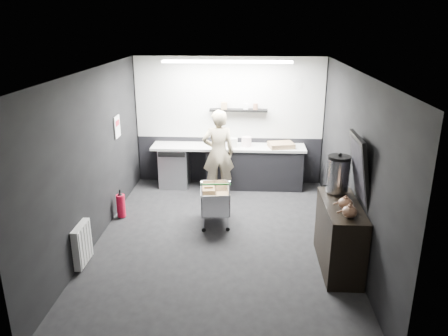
{
  "coord_description": "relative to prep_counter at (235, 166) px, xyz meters",
  "views": [
    {
      "loc": [
        0.42,
        -6.34,
        3.41
      ],
      "look_at": [
        0.03,
        0.4,
        1.1
      ],
      "focal_mm": 35.0,
      "sensor_mm": 36.0,
      "label": 1
    }
  ],
  "objects": [
    {
      "name": "floor",
      "position": [
        -0.14,
        -2.42,
        -0.46
      ],
      "size": [
        5.5,
        5.5,
        0.0
      ],
      "primitive_type": "plane",
      "color": "black",
      "rests_on": "ground"
    },
    {
      "name": "ceiling",
      "position": [
        -0.14,
        -2.42,
        2.24
      ],
      "size": [
        5.5,
        5.5,
        0.0
      ],
      "primitive_type": "plane",
      "rotation": [
        3.14,
        0.0,
        0.0
      ],
      "color": "white",
      "rests_on": "wall_back"
    },
    {
      "name": "wall_back",
      "position": [
        -0.14,
        0.33,
        0.89
      ],
      "size": [
        5.5,
        0.0,
        5.5
      ],
      "primitive_type": "plane",
      "rotation": [
        1.57,
        0.0,
        0.0
      ],
      "color": "black",
      "rests_on": "floor"
    },
    {
      "name": "wall_front",
      "position": [
        -0.14,
        -5.17,
        0.89
      ],
      "size": [
        5.5,
        0.0,
        5.5
      ],
      "primitive_type": "plane",
      "rotation": [
        -1.57,
        0.0,
        0.0
      ],
      "color": "black",
      "rests_on": "floor"
    },
    {
      "name": "wall_left",
      "position": [
        -2.14,
        -2.42,
        0.89
      ],
      "size": [
        0.0,
        5.5,
        5.5
      ],
      "primitive_type": "plane",
      "rotation": [
        1.57,
        0.0,
        1.57
      ],
      "color": "black",
      "rests_on": "floor"
    },
    {
      "name": "wall_right",
      "position": [
        1.86,
        -2.42,
        0.89
      ],
      "size": [
        0.0,
        5.5,
        5.5
      ],
      "primitive_type": "plane",
      "rotation": [
        1.57,
        0.0,
        -1.57
      ],
      "color": "black",
      "rests_on": "floor"
    },
    {
      "name": "kitchen_wall_panel",
      "position": [
        -0.14,
        0.31,
        1.39
      ],
      "size": [
        3.95,
        0.02,
        1.7
      ],
      "primitive_type": "cube",
      "color": "beige",
      "rests_on": "wall_back"
    },
    {
      "name": "dado_panel",
      "position": [
        -0.14,
        0.31,
        0.04
      ],
      "size": [
        3.95,
        0.02,
        1.0
      ],
      "primitive_type": "cube",
      "color": "black",
      "rests_on": "wall_back"
    },
    {
      "name": "floating_shelf",
      "position": [
        0.06,
        0.2,
        1.16
      ],
      "size": [
        1.2,
        0.22,
        0.04
      ],
      "primitive_type": "cube",
      "color": "black",
      "rests_on": "wall_back"
    },
    {
      "name": "wall_clock",
      "position": [
        1.26,
        0.3,
        1.69
      ],
      "size": [
        0.2,
        0.03,
        0.2
      ],
      "primitive_type": "cylinder",
      "rotation": [
        1.57,
        0.0,
        0.0
      ],
      "color": "silver",
      "rests_on": "wall_back"
    },
    {
      "name": "poster",
      "position": [
        -2.12,
        -1.12,
        1.09
      ],
      "size": [
        0.02,
        0.3,
        0.4
      ],
      "primitive_type": "cube",
      "color": "white",
      "rests_on": "wall_left"
    },
    {
      "name": "poster_red_band",
      "position": [
        -2.11,
        -1.12,
        1.16
      ],
      "size": [
        0.02,
        0.22,
        0.1
      ],
      "primitive_type": "cube",
      "color": "red",
      "rests_on": "poster"
    },
    {
      "name": "radiator",
      "position": [
        -2.08,
        -3.32,
        -0.11
      ],
      "size": [
        0.1,
        0.5,
        0.6
      ],
      "primitive_type": "cube",
      "color": "silver",
      "rests_on": "wall_left"
    },
    {
      "name": "ceiling_strip",
      "position": [
        -0.14,
        -0.57,
        2.21
      ],
      "size": [
        2.4,
        0.2,
        0.04
      ],
      "primitive_type": "cube",
      "color": "white",
      "rests_on": "ceiling"
    },
    {
      "name": "prep_counter",
      "position": [
        0.0,
        0.0,
        0.0
      ],
      "size": [
        3.2,
        0.61,
        0.9
      ],
      "color": "black",
      "rests_on": "floor"
    },
    {
      "name": "person",
      "position": [
        -0.31,
        -0.45,
        0.42
      ],
      "size": [
        0.7,
        0.53,
        1.76
      ],
      "primitive_type": "imported",
      "rotation": [
        0.0,
        0.0,
        3.32
      ],
      "color": "beige",
      "rests_on": "floor"
    },
    {
      "name": "shopping_cart",
      "position": [
        -0.28,
        -1.8,
        -0.03
      ],
      "size": [
        0.57,
        0.88,
        0.9
      ],
      "color": "silver",
      "rests_on": "floor"
    },
    {
      "name": "sideboard",
      "position": [
        1.61,
        -3.09,
        0.16
      ],
      "size": [
        0.56,
        1.31,
        1.96
      ],
      "color": "black",
      "rests_on": "floor"
    },
    {
      "name": "fire_extinguisher",
      "position": [
        -1.99,
        -1.68,
        -0.21
      ],
      "size": [
        0.16,
        0.16,
        0.51
      ],
      "color": "red",
      "rests_on": "floor"
    },
    {
      "name": "cardboard_box",
      "position": [
        0.96,
        -0.05,
        0.49
      ],
      "size": [
        0.57,
        0.48,
        0.1
      ],
      "primitive_type": "cube",
      "rotation": [
        0.0,
        0.0,
        0.22
      ],
      "color": "olive",
      "rests_on": "prep_counter"
    },
    {
      "name": "pink_tub",
      "position": [
        0.24,
        0.0,
        0.54
      ],
      "size": [
        0.2,
        0.2,
        0.2
      ],
      "primitive_type": "cylinder",
      "color": "silver",
      "rests_on": "prep_counter"
    },
    {
      "name": "white_container",
      "position": [
        -0.05,
        -0.05,
        0.53
      ],
      "size": [
        0.21,
        0.17,
        0.18
      ],
      "primitive_type": "cube",
      "rotation": [
        0.0,
        0.0,
        -0.09
      ],
      "color": "silver",
      "rests_on": "prep_counter"
    }
  ]
}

